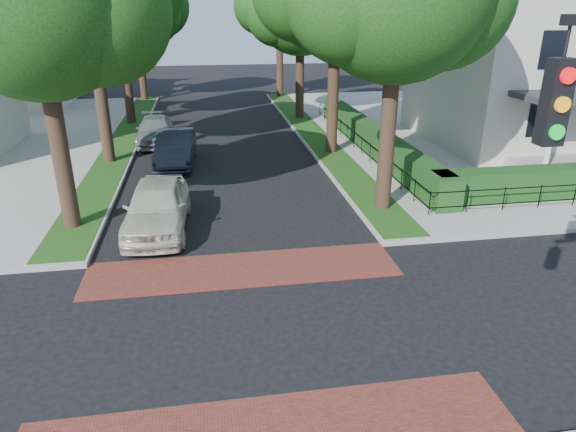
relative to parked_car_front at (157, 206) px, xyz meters
The scene contains 16 objects.
ground 7.10m from the parked_car_front, 68.33° to the right, with size 120.00×120.00×0.00m, color black.
sidewalk_ne 25.38m from the parked_car_front, 29.38° to the left, with size 30.00×30.00×0.15m, color gray.
crosswalk_far 4.33m from the parked_car_front, 52.17° to the right, with size 9.00×2.20×0.01m, color maroon.
grass_strip_ne 14.90m from the parked_car_front, 57.46° to the left, with size 1.60×29.80×0.02m, color #1C4513.
grass_strip_nw 12.87m from the parked_car_front, 102.56° to the left, with size 1.60×29.80×0.02m, color #1C4513.
tree_right_far 20.40m from the parked_car_front, 65.09° to the left, with size 7.25×6.23×9.74m.
tree_right_back 28.64m from the parked_car_front, 72.90° to the left, with size 7.50×6.45×10.20m.
tree_left_near 7.03m from the parked_car_front, 166.42° to the left, with size 7.50×6.45×10.20m.
tree_left_far 18.95m from the parked_car_front, 99.01° to the left, with size 7.00×6.02×9.86m.
tree_left_back 27.62m from the parked_car_front, 95.97° to the left, with size 7.75×6.66×10.44m.
hedge_main_road 13.32m from the parked_car_front, 39.34° to the left, with size 1.00×18.00×1.20m, color #194216.
fence_main_road 12.72m from the parked_car_front, 41.62° to the left, with size 0.06×18.00×0.90m, color black, non-canonical shape.
house_victorian 22.78m from the parked_car_front, 24.96° to the left, with size 13.00×13.05×12.48m.
parked_car_front is the anchor object (origin of this frame).
parked_car_middle 7.98m from the parked_car_front, 87.81° to the left, with size 1.68×4.83×1.59m, color #1E232D.
parked_car_rear 12.47m from the parked_car_front, 94.58° to the left, with size 1.95×4.79×1.39m, color gray.
Camera 1 is at (-0.84, -10.04, 7.09)m, focal length 32.00 mm.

